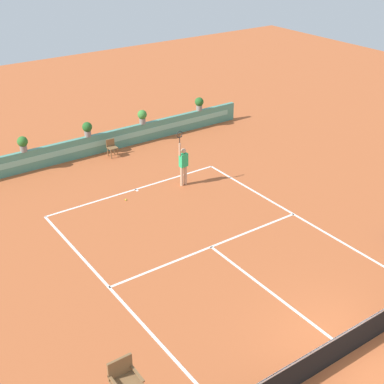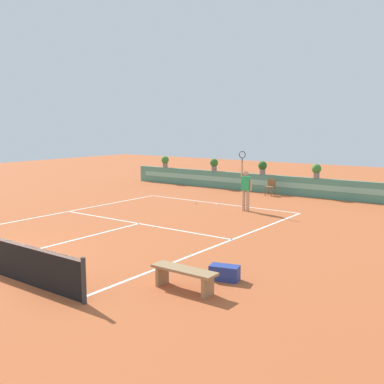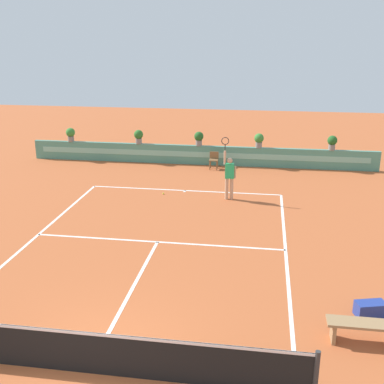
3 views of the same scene
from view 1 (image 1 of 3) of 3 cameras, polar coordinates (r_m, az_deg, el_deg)
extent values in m
plane|color=#B2562D|center=(19.39, 2.73, -6.33)|extent=(60.00, 60.00, 0.00)
cube|color=white|center=(23.64, -5.97, 0.28)|extent=(8.22, 0.10, 0.01)
cube|color=white|center=(19.65, 2.02, -5.78)|extent=(8.22, 0.10, 0.01)
cube|color=white|center=(17.69, 8.34, -10.43)|extent=(0.10, 6.40, 0.01)
cube|color=white|center=(17.59, -8.03, -10.66)|extent=(0.10, 11.89, 0.01)
cube|color=white|center=(21.75, 11.46, -2.78)|extent=(0.10, 11.89, 0.01)
cube|color=white|center=(23.57, -5.85, 0.19)|extent=(0.10, 0.20, 0.01)
cube|color=black|center=(15.83, 16.55, -14.67)|extent=(8.82, 0.02, 0.95)
cube|color=white|center=(15.54, 16.77, -13.45)|extent=(8.82, 0.03, 0.06)
cube|color=#4C8E7A|center=(27.11, -10.75, 4.81)|extent=(18.00, 0.20, 1.00)
cube|color=#7ABCA8|center=(27.01, -10.66, 4.84)|extent=(17.10, 0.01, 0.28)
cube|color=brown|center=(12.65, -6.91, -19.37)|extent=(0.60, 0.60, 0.06)
cube|color=brown|center=(12.62, -7.60, -17.77)|extent=(0.60, 0.06, 0.48)
cube|color=brown|center=(12.46, -8.10, -19.38)|extent=(0.06, 0.60, 0.04)
cube|color=brown|center=(12.62, -5.82, -18.43)|extent=(0.06, 0.60, 0.04)
cylinder|color=brown|center=(26.66, -8.50, 3.95)|extent=(0.05, 0.05, 0.45)
cylinder|color=brown|center=(26.80, -7.84, 4.13)|extent=(0.05, 0.05, 0.45)
cylinder|color=brown|center=(26.95, -8.85, 4.19)|extent=(0.05, 0.05, 0.45)
cylinder|color=brown|center=(27.09, -8.19, 4.37)|extent=(0.05, 0.05, 0.45)
cube|color=brown|center=(26.78, -8.38, 4.64)|extent=(0.44, 0.44, 0.04)
cube|color=brown|center=(26.87, -8.61, 5.17)|extent=(0.44, 0.04, 0.36)
cylinder|color=tan|center=(23.77, -0.70, 1.80)|extent=(0.14, 0.14, 0.90)
cylinder|color=tan|center=(23.66, -1.08, 1.67)|extent=(0.14, 0.14, 0.90)
cube|color=#28B266|center=(23.39, -0.90, 3.39)|extent=(0.38, 0.25, 0.60)
sphere|color=tan|center=(23.22, -0.91, 4.35)|extent=(0.22, 0.22, 0.22)
cylinder|color=tan|center=(23.06, -1.30, 4.50)|extent=(0.09, 0.09, 0.55)
cylinder|color=black|center=(22.89, -1.31, 5.46)|extent=(0.04, 0.04, 0.24)
torus|color=#262626|center=(22.80, -1.32, 6.07)|extent=(0.31, 0.06, 0.31)
cylinder|color=tan|center=(23.54, -0.49, 3.42)|extent=(0.09, 0.09, 0.50)
sphere|color=#CCE033|center=(22.79, -6.99, -0.81)|extent=(0.07, 0.07, 0.07)
cylinder|color=gray|center=(25.86, -17.31, 4.39)|extent=(0.32, 0.32, 0.28)
sphere|color=#2D6B28|center=(25.73, -17.42, 5.09)|extent=(0.48, 0.48, 0.48)
cylinder|color=gray|center=(26.87, -10.92, 6.05)|extent=(0.32, 0.32, 0.28)
sphere|color=#235B23|center=(26.74, -10.98, 6.74)|extent=(0.48, 0.48, 0.48)
cylinder|color=gray|center=(29.97, 0.76, 8.86)|extent=(0.32, 0.32, 0.28)
sphere|color=#235B23|center=(29.86, 0.77, 9.48)|extent=(0.48, 0.48, 0.48)
cylinder|color=gray|center=(28.14, -5.24, 7.46)|extent=(0.32, 0.32, 0.28)
sphere|color=#387F33|center=(28.03, -5.27, 8.12)|extent=(0.48, 0.48, 0.48)
camera|label=2|loc=(22.66, 49.43, -0.89)|focal=42.46mm
camera|label=3|loc=(13.97, 54.15, -3.14)|focal=44.49mm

